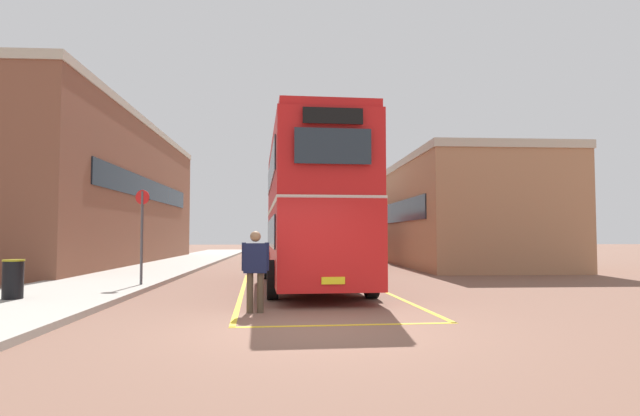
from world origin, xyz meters
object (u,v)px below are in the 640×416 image
object	(u,v)px
double_decker_bus	(310,207)
pedestrian_boarding	(255,265)
single_deck_bus	(333,235)
litter_bin	(13,279)
bus_stop_sign	(142,228)

from	to	relation	value
double_decker_bus	pedestrian_boarding	xyz separation A→B (m)	(-1.40, -5.48, -1.52)
single_deck_bus	litter_bin	bearing A→B (deg)	-116.69
pedestrian_boarding	litter_bin	size ratio (longest dim) A/B	1.87
pedestrian_boarding	bus_stop_sign	bearing A→B (deg)	126.21
litter_bin	bus_stop_sign	xyz separation A→B (m)	(2.01, 3.44, 1.25)
double_decker_bus	bus_stop_sign	bearing A→B (deg)	-175.42
double_decker_bus	single_deck_bus	xyz separation A→B (m)	(2.01, 14.32, -0.87)
double_decker_bus	litter_bin	distance (m)	8.33
double_decker_bus	litter_bin	size ratio (longest dim) A/B	11.31
double_decker_bus	pedestrian_boarding	size ratio (longest dim) A/B	6.05
litter_bin	bus_stop_sign	bearing A→B (deg)	59.69
single_deck_bus	pedestrian_boarding	size ratio (longest dim) A/B	5.43
single_deck_bus	bus_stop_sign	xyz separation A→B (m)	(-7.13, -14.74, 0.21)
pedestrian_boarding	litter_bin	distance (m)	5.97
pedestrian_boarding	bus_stop_sign	world-z (taller)	bus_stop_sign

